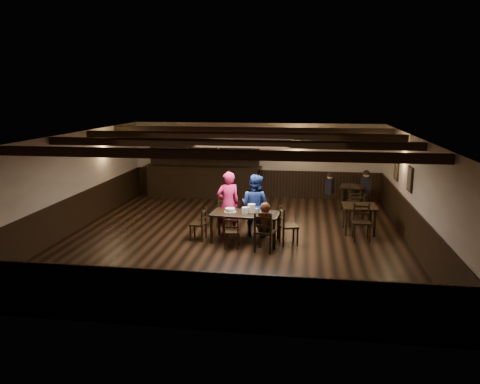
# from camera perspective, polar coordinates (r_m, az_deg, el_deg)

# --- Properties ---
(ground) EXTENTS (10.00, 10.00, 0.00)m
(ground) POSITION_cam_1_polar(r_m,az_deg,el_deg) (12.50, -0.63, -5.51)
(ground) COLOR black
(ground) RESTS_ON ground
(room_shell) EXTENTS (9.02, 10.02, 2.71)m
(room_shell) POSITION_cam_1_polar(r_m,az_deg,el_deg) (12.12, -0.58, 2.43)
(room_shell) COLOR beige
(room_shell) RESTS_ON ground
(dining_table) EXTENTS (1.79, 1.00, 0.75)m
(dining_table) POSITION_cam_1_polar(r_m,az_deg,el_deg) (11.97, 0.66, -2.91)
(dining_table) COLOR black
(dining_table) RESTS_ON ground
(chair_near_left) EXTENTS (0.40, 0.38, 0.81)m
(chair_near_left) POSITION_cam_1_polar(r_m,az_deg,el_deg) (11.48, -1.04, -4.64)
(chair_near_left) COLOR black
(chair_near_left) RESTS_ON ground
(chair_near_right) EXTENTS (0.54, 0.52, 0.97)m
(chair_near_right) POSITION_cam_1_polar(r_m,az_deg,el_deg) (11.20, 2.94, -4.59)
(chair_near_right) COLOR black
(chair_near_right) RESTS_ON ground
(chair_end_left) EXTENTS (0.41, 0.42, 0.84)m
(chair_end_left) POSITION_cam_1_polar(r_m,az_deg,el_deg) (12.19, -4.81, -3.61)
(chair_end_left) COLOR black
(chair_end_left) RESTS_ON ground
(chair_end_right) EXTENTS (0.54, 0.55, 0.96)m
(chair_end_right) POSITION_cam_1_polar(r_m,az_deg,el_deg) (11.81, 5.58, -3.79)
(chair_end_right) COLOR black
(chair_end_right) RESTS_ON ground
(chair_far_pushed) EXTENTS (0.49, 0.47, 0.98)m
(chair_far_pushed) POSITION_cam_1_polar(r_m,az_deg,el_deg) (13.45, -1.83, -1.71)
(chair_far_pushed) COLOR black
(chair_far_pushed) RESTS_ON ground
(woman_pink) EXTENTS (0.74, 0.64, 1.72)m
(woman_pink) POSITION_cam_1_polar(r_m,az_deg,el_deg) (12.54, -1.45, -1.38)
(woman_pink) COLOR #E31E89
(woman_pink) RESTS_ON ground
(man_blue) EXTENTS (1.00, 0.91, 1.66)m
(man_blue) POSITION_cam_1_polar(r_m,az_deg,el_deg) (12.45, 1.82, -1.61)
(man_blue) COLOR navy
(man_blue) RESTS_ON ground
(seated_person) EXTENTS (0.32, 0.48, 0.78)m
(seated_person) POSITION_cam_1_polar(r_m,az_deg,el_deg) (11.19, 3.08, -3.30)
(seated_person) COLOR black
(seated_person) RESTS_ON ground
(cake) EXTENTS (0.31, 0.31, 0.10)m
(cake) POSITION_cam_1_polar(r_m,az_deg,el_deg) (12.07, -1.22, -2.23)
(cake) COLOR white
(cake) RESTS_ON dining_table
(plate_stack_a) EXTENTS (0.17, 0.17, 0.16)m
(plate_stack_a) POSITION_cam_1_polar(r_m,az_deg,el_deg) (11.91, 0.64, -2.24)
(plate_stack_a) COLOR white
(plate_stack_a) RESTS_ON dining_table
(plate_stack_b) EXTENTS (0.19, 0.19, 0.23)m
(plate_stack_b) POSITION_cam_1_polar(r_m,az_deg,el_deg) (11.97, 1.43, -2.00)
(plate_stack_b) COLOR white
(plate_stack_b) RESTS_ON dining_table
(tea_light) EXTENTS (0.06, 0.06, 0.06)m
(tea_light) POSITION_cam_1_polar(r_m,az_deg,el_deg) (12.01, 1.17, -2.39)
(tea_light) COLOR #A5A8AD
(tea_light) RESTS_ON dining_table
(salt_shaker) EXTENTS (0.04, 0.04, 0.10)m
(salt_shaker) POSITION_cam_1_polar(r_m,az_deg,el_deg) (11.81, 2.51, -2.52)
(salt_shaker) COLOR silver
(salt_shaker) RESTS_ON dining_table
(pepper_shaker) EXTENTS (0.03, 0.03, 0.08)m
(pepper_shaker) POSITION_cam_1_polar(r_m,az_deg,el_deg) (11.77, 2.81, -2.61)
(pepper_shaker) COLOR #A5A8AD
(pepper_shaker) RESTS_ON dining_table
(drink_glass) EXTENTS (0.07, 0.07, 0.10)m
(drink_glass) POSITION_cam_1_polar(r_m,az_deg,el_deg) (12.04, 2.03, -2.23)
(drink_glass) COLOR silver
(drink_glass) RESTS_ON dining_table
(menu_red) EXTENTS (0.35, 0.26, 0.00)m
(menu_red) POSITION_cam_1_polar(r_m,az_deg,el_deg) (11.75, 3.04, -2.84)
(menu_red) COLOR maroon
(menu_red) RESTS_ON dining_table
(menu_blue) EXTENTS (0.33, 0.25, 0.00)m
(menu_blue) POSITION_cam_1_polar(r_m,az_deg,el_deg) (12.00, 3.43, -2.53)
(menu_blue) COLOR #101352
(menu_blue) RESTS_ON dining_table
(bar_counter) EXTENTS (4.27, 0.70, 2.20)m
(bar_counter) POSITION_cam_1_polar(r_m,az_deg,el_deg) (17.18, -4.50, 1.81)
(bar_counter) COLOR black
(bar_counter) RESTS_ON ground
(back_table_a) EXTENTS (0.91, 0.91, 0.75)m
(back_table_a) POSITION_cam_1_polar(r_m,az_deg,el_deg) (13.17, 14.33, -2.02)
(back_table_a) COLOR black
(back_table_a) RESTS_ON ground
(back_table_b) EXTENTS (0.91, 0.91, 0.75)m
(back_table_b) POSITION_cam_1_polar(r_m,az_deg,el_deg) (15.89, 13.56, 0.37)
(back_table_b) COLOR black
(back_table_b) RESTS_ON ground
(bg_patron_left) EXTENTS (0.31, 0.39, 0.70)m
(bg_patron_left) POSITION_cam_1_polar(r_m,az_deg,el_deg) (15.80, 10.89, 1.05)
(bg_patron_left) COLOR black
(bg_patron_left) RESTS_ON ground
(bg_patron_right) EXTENTS (0.32, 0.43, 0.80)m
(bg_patron_right) POSITION_cam_1_polar(r_m,az_deg,el_deg) (15.99, 15.09, 1.17)
(bg_patron_right) COLOR black
(bg_patron_right) RESTS_ON ground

